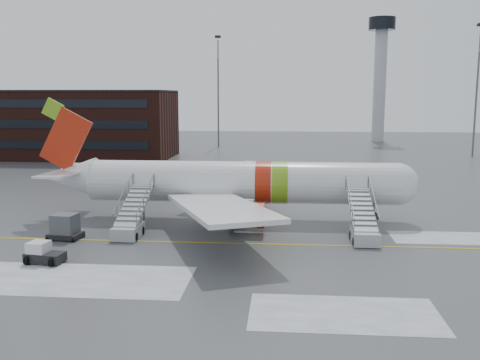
# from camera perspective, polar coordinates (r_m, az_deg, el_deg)

# --- Properties ---
(ground) EXTENTS (260.00, 260.00, 0.00)m
(ground) POSITION_cam_1_polar(r_m,az_deg,el_deg) (43.10, -4.44, -6.31)
(ground) COLOR #494C4F
(ground) RESTS_ON ground
(airliner) EXTENTS (35.03, 32.97, 11.18)m
(airliner) POSITION_cam_1_polar(r_m,az_deg,el_deg) (49.20, -0.91, -0.29)
(airliner) COLOR white
(airliner) RESTS_ON ground
(airstair_fwd) EXTENTS (2.05, 7.70, 3.48)m
(airstair_fwd) POSITION_cam_1_polar(r_m,az_deg,el_deg) (43.50, 13.04, -4.93)
(airstair_fwd) COLOR #AEB2B6
(airstair_fwd) RESTS_ON ground
(airstair_aft) EXTENTS (2.05, 7.70, 3.48)m
(airstair_aft) POSITION_cam_1_polar(r_m,az_deg,el_deg) (44.81, -11.62, -4.47)
(airstair_aft) COLOR #A3A6AA
(airstair_aft) RESTS_ON ground
(pushback_tug) EXTENTS (2.72, 2.17, 1.46)m
(pushback_tug) POSITION_cam_1_polar(r_m,az_deg,el_deg) (39.36, -20.30, -7.38)
(pushback_tug) COLOR black
(pushback_tug) RESTS_ON ground
(uld_container) EXTENTS (2.67, 2.07, 2.03)m
(uld_container) POSITION_cam_1_polar(r_m,az_deg,el_deg) (45.10, -18.15, -4.81)
(uld_container) COLOR black
(uld_container) RESTS_ON ground
(terminal_building) EXTENTS (62.00, 16.11, 12.30)m
(terminal_building) POSITION_cam_1_polar(r_m,az_deg,el_deg) (109.18, -23.66, 5.55)
(terminal_building) COLOR #3F1E16
(terminal_building) RESTS_ON ground
(control_tower) EXTENTS (6.40, 6.40, 30.00)m
(control_tower) POSITION_cam_1_polar(r_m,az_deg,el_deg) (138.19, 14.75, 11.80)
(control_tower) COLOR #B2B5BA
(control_tower) RESTS_ON ground
(light_mast_far_ne) EXTENTS (1.20, 1.20, 24.25)m
(light_mast_far_ne) POSITION_cam_1_polar(r_m,az_deg,el_deg) (108.92, 23.99, 9.55)
(light_mast_far_ne) COLOR #595B60
(light_mast_far_ne) RESTS_ON ground
(light_mast_far_n) EXTENTS (1.20, 1.20, 24.25)m
(light_mast_far_n) POSITION_cam_1_polar(r_m,az_deg,el_deg) (119.96, -2.35, 10.19)
(light_mast_far_n) COLOR #595B60
(light_mast_far_n) RESTS_ON ground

